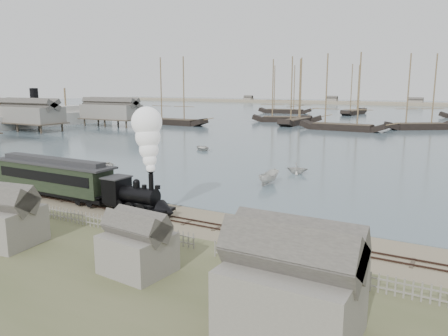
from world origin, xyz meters
The scene contains 25 objects.
ground centered at (0.00, 0.00, 0.00)m, with size 600.00×600.00×0.00m, color gray.
harbor_water centered at (0.00, 170.00, 0.03)m, with size 600.00×336.00×0.06m, color #4A5E6A.
rail_track centered at (0.00, -2.00, 0.04)m, with size 120.00×1.80×0.16m.
picket_fence_west centered at (-6.50, -7.00, 0.00)m, with size 19.00×0.10×1.20m, color gray, non-canonical shape.
picket_fence_east centered at (12.50, -7.50, 0.00)m, with size 15.00×0.10×1.20m, color gray, non-canonical shape.
shed_left centered at (-10.00, -13.00, 0.00)m, with size 5.00×4.00×4.10m, color gray, non-canonical shape.
shed_mid centered at (2.00, -12.00, 0.00)m, with size 4.00×3.50×3.60m, color gray, non-canonical shape.
shed_right centered at (13.00, -14.00, 0.00)m, with size 6.00×5.00×5.10m, color gray, non-canonical shape.
western_wharf centered at (-76.00, 40.00, 4.06)m, with size 36.00×56.00×8.00m, color gray, non-canonical shape.
far_spit centered at (0.00, 250.00, 0.00)m, with size 500.00×20.00×1.80m, color tan.
locomotive centered at (-5.65, -2.00, 4.36)m, with size 7.59×2.83×9.46m.
passenger_coach centered at (-17.82, -2.00, 2.34)m, with size 15.37×2.97×3.73m.
beached_dinghy centered at (-19.81, 0.14, 0.46)m, with size 4.44×3.17×0.92m, color silver.
steamship centered at (-89.00, 50.55, 5.49)m, with size 49.68×8.28×10.87m, color silver, non-canonical shape.
rowboat_0 centered at (-24.94, 12.79, 0.49)m, with size 4.16×2.97×0.86m, color silver.
rowboat_1 centered at (-0.03, 22.41, 0.80)m, with size 2.80×2.42×1.48m, color silver.
rowboat_2 centered at (-0.84, 14.85, 0.84)m, with size 4.05×1.52×1.56m, color silver.
rowboat_6 centered at (-22.83, 34.83, 0.49)m, with size 4.14×2.96×0.86m, color silver.
schooner_0 centered at (-57.95, 74.61, 10.06)m, with size 22.03×5.08×20.00m, color black, non-canonical shape.
schooner_1 centered at (-32.31, 100.83, 10.06)m, with size 22.12×5.10×20.00m, color black, non-canonical shape.
schooner_2 centered at (-9.71, 82.71, 10.06)m, with size 22.17×5.12×20.00m, color black, non-canonical shape.
schooner_3 centered at (7.72, 95.18, 10.06)m, with size 18.61×4.29×20.00m, color black, non-canonical shape.
schooner_6 centered at (-49.40, 141.95, 10.06)m, with size 21.90×5.05×20.00m, color black, non-canonical shape.
schooner_7 centered at (-22.12, 148.67, 10.06)m, with size 20.17×4.65×20.00m, color black, non-canonical shape.
schooner_10 centered at (-26.43, 93.27, 10.06)m, with size 19.64×4.53×20.00m, color black, non-canonical shape.
Camera 1 is at (19.52, -31.93, 11.63)m, focal length 35.00 mm.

